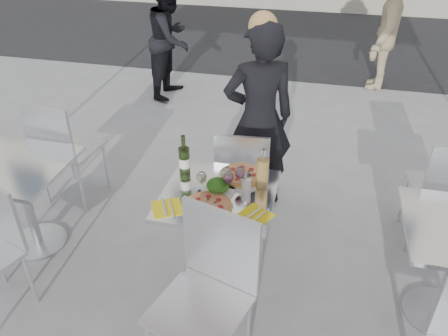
% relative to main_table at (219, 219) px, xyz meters
% --- Properties ---
extents(ground, '(80.00, 80.00, 0.00)m').
position_rel_main_table_xyz_m(ground, '(0.00, 0.00, -0.54)').
color(ground, slate).
extents(street_asphalt, '(24.00, 5.00, 0.00)m').
position_rel_main_table_xyz_m(street_asphalt, '(0.00, 6.50, -0.54)').
color(street_asphalt, black).
rests_on(street_asphalt, ground).
extents(main_table, '(0.72, 0.72, 0.75)m').
position_rel_main_table_xyz_m(main_table, '(0.00, 0.00, 0.00)').
color(main_table, '#B7BABF').
rests_on(main_table, ground).
extents(side_table_left, '(0.72, 0.72, 0.75)m').
position_rel_main_table_xyz_m(side_table_left, '(-1.50, 0.00, 0.00)').
color(side_table_left, '#B7BABF').
rests_on(side_table_left, ground).
extents(chair_far, '(0.45, 0.47, 0.90)m').
position_rel_main_table_xyz_m(chair_far, '(0.04, 0.62, -0.00)').
color(chair_far, silver).
rests_on(chair_far, ground).
extents(chair_near, '(0.58, 0.59, 1.03)m').
position_rel_main_table_xyz_m(chair_near, '(0.11, -0.63, 0.07)').
color(chair_near, silver).
rests_on(chair_near, ground).
extents(side_chair_lfar, '(0.49, 0.50, 0.99)m').
position_rel_main_table_xyz_m(side_chair_lfar, '(-1.52, 0.57, 0.05)').
color(side_chair_lfar, silver).
rests_on(side_chair_lfar, ground).
extents(side_chair_rfar, '(0.47, 0.48, 0.97)m').
position_rel_main_table_xyz_m(side_chair_rfar, '(1.55, 0.69, 0.03)').
color(side_chair_rfar, silver).
rests_on(side_chair_rfar, ground).
extents(woman_diner, '(0.70, 0.59, 1.62)m').
position_rel_main_table_xyz_m(woman_diner, '(0.09, 1.00, 0.27)').
color(woman_diner, black).
rests_on(woman_diner, ground).
extents(pedestrian_a, '(0.64, 0.79, 1.53)m').
position_rel_main_table_xyz_m(pedestrian_a, '(-1.44, 3.16, 0.23)').
color(pedestrian_a, black).
rests_on(pedestrian_a, ground).
extents(pedestrian_b, '(0.80, 1.20, 1.73)m').
position_rel_main_table_xyz_m(pedestrian_b, '(1.26, 4.07, 0.33)').
color(pedestrian_b, '#8E7B5B').
rests_on(pedestrian_b, ground).
extents(pizza_near, '(0.30, 0.30, 0.02)m').
position_rel_main_table_xyz_m(pizza_near, '(-0.03, -0.16, 0.22)').
color(pizza_near, '#DEA956').
rests_on(pizza_near, main_table).
extents(pizza_far, '(0.33, 0.33, 0.03)m').
position_rel_main_table_xyz_m(pizza_far, '(0.11, 0.21, 0.23)').
color(pizza_far, white).
rests_on(pizza_far, main_table).
extents(salad_plate, '(0.22, 0.22, 0.09)m').
position_rel_main_table_xyz_m(salad_plate, '(-0.01, 0.02, 0.25)').
color(salad_plate, white).
rests_on(salad_plate, main_table).
extents(wine_bottle, '(0.07, 0.08, 0.29)m').
position_rel_main_table_xyz_m(wine_bottle, '(-0.28, 0.17, 0.32)').
color(wine_bottle, '#324B1C').
rests_on(wine_bottle, main_table).
extents(carafe, '(0.08, 0.08, 0.29)m').
position_rel_main_table_xyz_m(carafe, '(0.26, 0.13, 0.33)').
color(carafe, tan).
rests_on(carafe, main_table).
extents(sugar_shaker, '(0.06, 0.06, 0.11)m').
position_rel_main_table_xyz_m(sugar_shaker, '(0.16, 0.09, 0.26)').
color(sugar_shaker, white).
rests_on(sugar_shaker, main_table).
extents(wineglass_white_a, '(0.07, 0.07, 0.16)m').
position_rel_main_table_xyz_m(wineglass_white_a, '(-0.11, -0.01, 0.32)').
color(wineglass_white_a, white).
rests_on(wineglass_white_a, main_table).
extents(wineglass_white_b, '(0.07, 0.07, 0.16)m').
position_rel_main_table_xyz_m(wineglass_white_b, '(0.03, 0.08, 0.32)').
color(wineglass_white_b, white).
rests_on(wineglass_white_b, main_table).
extents(wineglass_red_a, '(0.07, 0.07, 0.16)m').
position_rel_main_table_xyz_m(wineglass_red_a, '(0.06, 0.02, 0.32)').
color(wineglass_red_a, white).
rests_on(wineglass_red_a, main_table).
extents(wineglass_red_b, '(0.07, 0.07, 0.16)m').
position_rel_main_table_xyz_m(wineglass_red_b, '(0.12, 0.10, 0.32)').
color(wineglass_red_b, white).
rests_on(wineglass_red_b, main_table).
extents(napkin_left, '(0.24, 0.24, 0.01)m').
position_rel_main_table_xyz_m(napkin_left, '(-0.27, -0.23, 0.21)').
color(napkin_left, yellow).
rests_on(napkin_left, main_table).
extents(napkin_right, '(0.24, 0.24, 0.01)m').
position_rel_main_table_xyz_m(napkin_right, '(0.27, -0.17, 0.21)').
color(napkin_right, yellow).
rests_on(napkin_right, main_table).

